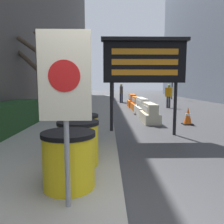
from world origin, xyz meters
TOP-DOWN VIEW (x-y plane):
  - bare_tree at (-3.11, 7.65)m, footprint 2.20×2.40m
  - barrel_drum_foreground at (-0.75, 0.79)m, footprint 0.74×0.74m
  - barrel_drum_middle at (-0.74, 1.67)m, footprint 0.74×0.74m
  - barrel_drum_back at (-0.79, 2.55)m, footprint 0.74×0.74m
  - warning_sign at (-0.68, 0.27)m, footprint 0.58×0.08m
  - message_board at (0.89, 4.52)m, footprint 2.58×0.36m
  - jersey_barrier_cream at (1.54, 6.91)m, footprint 0.63×1.71m
  - jersey_barrier_white at (1.54, 9.08)m, footprint 0.56×2.12m
  - jersey_barrier_orange_near at (1.54, 11.45)m, footprint 0.52×1.87m
  - jersey_barrier_orange_far at (1.54, 13.50)m, footprint 0.62×1.61m
  - traffic_cone_near at (2.94, 6.29)m, footprint 0.38×0.38m
  - traffic_cone_mid at (1.39, 9.26)m, footprint 0.40×0.40m
  - traffic_light_near_curb at (0.33, 19.24)m, footprint 0.28×0.45m
  - traffic_light_far_side at (6.74, 21.35)m, footprint 0.28×0.45m
  - pedestrian_worker at (0.97, 16.98)m, footprint 0.28×0.43m
  - pedestrian_passerby at (3.91, 12.58)m, footprint 0.48×0.46m

SIDE VIEW (x-z plane):
  - traffic_cone_near at x=2.94m, z-range -0.01..0.68m
  - jersey_barrier_cream at x=1.54m, z-range -0.05..0.75m
  - traffic_cone_mid at x=1.39m, z-range -0.01..0.71m
  - jersey_barrier_orange_near at x=1.54m, z-range -0.05..0.77m
  - jersey_barrier_white at x=1.54m, z-range -0.05..0.83m
  - jersey_barrier_orange_far at x=1.54m, z-range -0.05..0.84m
  - barrel_drum_foreground at x=-0.75m, z-range 0.14..0.92m
  - barrel_drum_middle at x=-0.74m, z-range 0.14..0.92m
  - barrel_drum_back at x=-0.79m, z-range 0.14..0.92m
  - pedestrian_passerby at x=3.91m, z-range 0.14..1.74m
  - pedestrian_worker at x=0.97m, z-range 0.15..1.80m
  - warning_sign at x=-0.68m, z-range 0.50..2.50m
  - bare_tree at x=-3.11m, z-range 0.22..3.83m
  - message_board at x=0.89m, z-range 0.77..3.70m
  - traffic_light_near_curb at x=0.33m, z-range 0.88..4.77m
  - traffic_light_far_side at x=6.74m, z-range 0.94..5.17m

